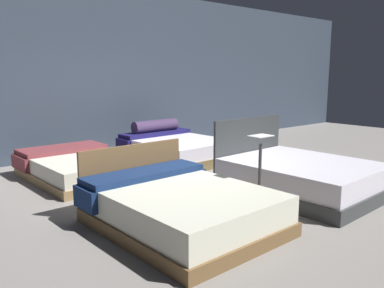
# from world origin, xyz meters

# --- Properties ---
(ground_plane) EXTENTS (18.00, 18.00, 0.02)m
(ground_plane) POSITION_xyz_m (0.00, 0.00, -0.01)
(ground_plane) COLOR gray
(showroom_back_wall) EXTENTS (18.00, 0.06, 3.50)m
(showroom_back_wall) POSITION_xyz_m (0.00, 2.98, 1.75)
(showroom_back_wall) COLOR #333D4C
(showroom_back_wall) RESTS_ON ground_plane
(bed_0) EXTENTS (1.68, 2.07, 0.81)m
(bed_0) POSITION_xyz_m (-1.06, -1.40, 0.23)
(bed_0) COLOR brown
(bed_0) RESTS_ON ground_plane
(bed_1) EXTENTS (1.73, 2.11, 1.02)m
(bed_1) POSITION_xyz_m (1.05, -1.52, 0.24)
(bed_1) COLOR #313536
(bed_1) RESTS_ON ground_plane
(bed_2) EXTENTS (1.56, 2.07, 0.44)m
(bed_2) POSITION_xyz_m (-1.04, 1.33, 0.20)
(bed_2) COLOR olive
(bed_2) RESTS_ON ground_plane
(bed_3) EXTENTS (1.71, 2.03, 0.75)m
(bed_3) POSITION_xyz_m (1.02, 1.38, 0.24)
(bed_3) COLOR brown
(bed_3) RESTS_ON ground_plane
(price_sign) EXTENTS (0.28, 0.24, 0.96)m
(price_sign) POSITION_xyz_m (0.00, -1.66, 0.37)
(price_sign) COLOR #3F3F44
(price_sign) RESTS_ON ground_plane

